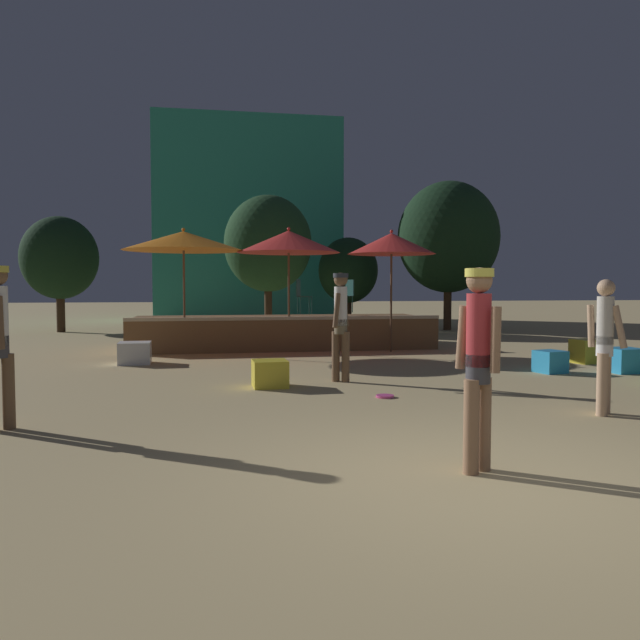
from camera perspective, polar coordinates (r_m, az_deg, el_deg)
The scene contains 21 objects.
ground_plane at distance 5.25m, azimuth 14.82°, elevation -14.18°, with size 120.00×120.00×0.00m, color tan.
wooden_deck at distance 16.17m, azimuth -3.59°, elevation -1.08°, with size 7.49×2.90×0.84m.
patio_umbrella_0 at distance 14.80m, azimuth -2.88°, elevation 7.15°, with size 2.44×2.44×2.95m.
patio_umbrella_1 at distance 14.95m, azimuth 6.55°, elevation 6.94°, with size 2.09×2.09×2.90m.
patio_umbrella_2 at distance 14.68m, azimuth -12.37°, elevation 7.07°, with size 2.77×2.77×2.89m.
cube_seat_0 at distance 13.75m, azimuth 23.11°, elevation -2.64°, with size 0.55×0.55×0.48m.
cube_seat_1 at distance 13.07m, azimuth -16.57°, elevation -2.91°, with size 0.64×0.64×0.44m.
cube_seat_3 at distance 11.98m, azimuth 20.30°, elevation -3.59°, with size 0.54×0.54×0.40m.
cube_seat_4 at distance 9.68m, azimuth -4.60°, elevation -4.91°, with size 0.54×0.54×0.42m.
cube_seat_5 at distance 12.54m, azimuth 26.02°, elevation -3.32°, with size 0.58×0.58×0.44m.
person_0 at distance 5.33m, azimuth 14.27°, elevation -3.37°, with size 0.29×0.42×1.71m.
person_1 at distance 10.11m, azimuth 1.90°, elevation 0.01°, with size 0.39×0.52×1.77m.
person_3 at distance 8.24m, azimuth 24.59°, elevation -1.92°, with size 0.38×0.39×1.64m.
bistro_chair_0 at distance 17.26m, azimuth 2.52°, elevation 2.53°, with size 0.45×0.45×0.90m.
bistro_chair_1 at distance 16.00m, azimuth -1.73°, elevation 2.49°, with size 0.45×0.44×0.90m.
frisbee_disc at distance 8.83m, azimuth 5.96°, elevation -6.94°, with size 0.25×0.25×0.03m.
background_tree_0 at distance 23.04m, azimuth -22.71°, elevation 5.24°, with size 2.55×2.55×3.94m.
background_tree_1 at distance 22.74m, azimuth 11.65°, elevation 7.42°, with size 3.58×3.58×5.28m.
background_tree_2 at distance 24.78m, azimuth 2.59°, elevation 4.54°, with size 2.36×2.36×3.50m.
background_tree_3 at distance 22.62m, azimuth -4.78°, elevation 6.96°, with size 3.15×3.15×4.83m.
distant_building at distance 30.11m, azimuth -6.68°, elevation 8.85°, with size 8.44×4.25×9.20m.
Camera 1 is at (-2.14, -4.54, 1.55)m, focal length 35.00 mm.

